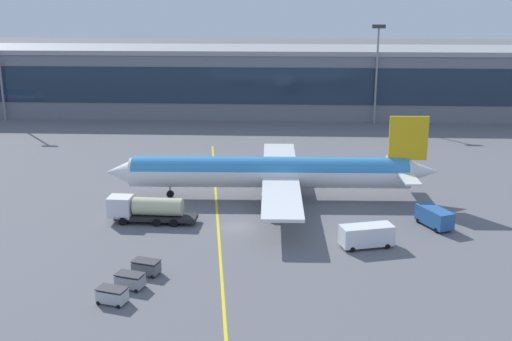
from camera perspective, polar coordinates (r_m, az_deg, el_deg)
The scene contains 11 objects.
ground_plane at distance 74.99m, azimuth -1.70°, elevation -5.23°, with size 700.00×700.00×0.00m, color slate.
apron_lead_in_line at distance 77.10m, azimuth -3.54°, elevation -4.65°, with size 0.30×80.00×0.01m, color yellow.
terminal_building at distance 148.10m, azimuth -0.18°, elevation 8.28°, with size 168.22×22.43×15.32m.
main_airliner at distance 84.39m, azimuth 1.44°, elevation -0.14°, with size 45.41×36.00×11.53m.
fuel_tanker at distance 77.09m, azimuth -10.01°, elevation -3.50°, with size 10.88×2.98×3.25m.
lavatory_truck at distance 69.92m, azimuth 10.22°, elevation -5.82°, with size 6.20×3.77×2.50m.
crew_van at distance 77.60m, azimuth 16.10°, elevation -4.10°, with size 4.01×5.42×2.30m.
baggage_cart_0 at distance 58.57m, azimuth -13.06°, elevation -11.08°, with size 2.97×2.22×1.48m.
baggage_cart_1 at distance 61.01m, azimuth -11.48°, elevation -9.85°, with size 2.97×2.22×1.48m.
baggage_cart_2 at distance 63.52m, azimuth -10.04°, elevation -8.71°, with size 2.97×2.22×1.48m.
apron_light_mast_0 at distance 136.76m, azimuth 11.04°, elevation 9.41°, with size 2.80×0.50×21.10m.
Camera 1 is at (5.80, -69.82, 26.75)m, focal length 43.58 mm.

